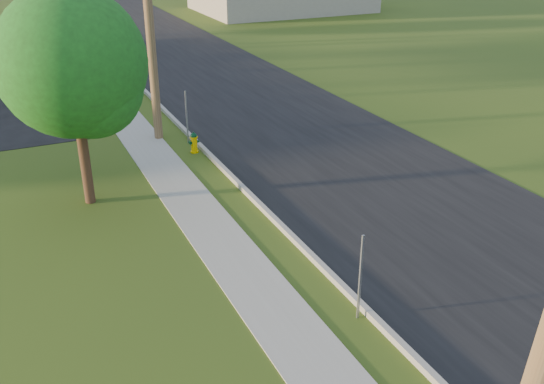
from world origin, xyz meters
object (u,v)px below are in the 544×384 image
object	(u,v)px
tree_verge	(76,69)
hydrant_far	(116,63)
utility_pole_mid	(148,4)
hydrant_mid	(194,142)

from	to	relation	value
tree_verge	hydrant_far	distance (m)	17.27
utility_pole_mid	tree_verge	distance (m)	5.78
utility_pole_mid	hydrant_mid	xyz separation A→B (m)	(0.77, -2.01, -4.58)
utility_pole_mid	tree_verge	xyz separation A→B (m)	(-3.23, -4.69, -0.97)
hydrant_mid	hydrant_far	distance (m)	13.72
hydrant_far	tree_verge	bearing A→B (deg)	-103.81
utility_pole_mid	hydrant_mid	size ratio (longest dim) A/B	12.69
tree_verge	hydrant_far	size ratio (longest dim) A/B	7.79
tree_verge	hydrant_far	world-z (taller)	tree_verge
hydrant_far	hydrant_mid	bearing A→B (deg)	-90.13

